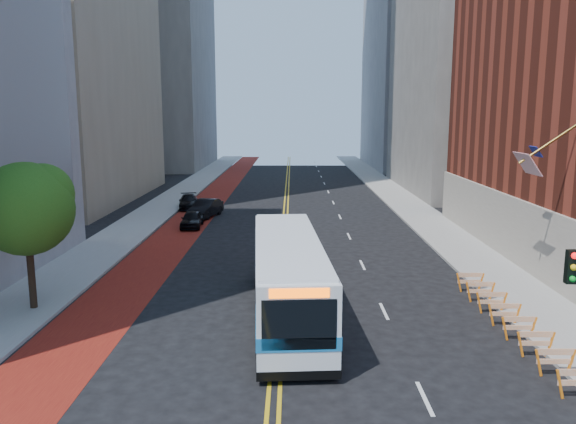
# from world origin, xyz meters

# --- Properties ---
(ground) EXTENTS (160.00, 160.00, 0.00)m
(ground) POSITION_xyz_m (0.00, 0.00, 0.00)
(ground) COLOR black
(ground) RESTS_ON ground
(sidewalk_left) EXTENTS (4.00, 140.00, 0.15)m
(sidewalk_left) POSITION_xyz_m (-12.00, 30.00, 0.07)
(sidewalk_left) COLOR gray
(sidewalk_left) RESTS_ON ground
(sidewalk_right) EXTENTS (4.00, 140.00, 0.15)m
(sidewalk_right) POSITION_xyz_m (12.00, 30.00, 0.07)
(sidewalk_right) COLOR gray
(sidewalk_right) RESTS_ON ground
(bus_lane_paint) EXTENTS (3.60, 140.00, 0.01)m
(bus_lane_paint) POSITION_xyz_m (-8.10, 30.00, 0.00)
(bus_lane_paint) COLOR #5E100D
(bus_lane_paint) RESTS_ON ground
(center_line_inner) EXTENTS (0.14, 140.00, 0.01)m
(center_line_inner) POSITION_xyz_m (-0.18, 30.00, 0.00)
(center_line_inner) COLOR gold
(center_line_inner) RESTS_ON ground
(center_line_outer) EXTENTS (0.14, 140.00, 0.01)m
(center_line_outer) POSITION_xyz_m (0.18, 30.00, 0.00)
(center_line_outer) COLOR gold
(center_line_outer) RESTS_ON ground
(lane_dashes) EXTENTS (0.14, 98.20, 0.01)m
(lane_dashes) POSITION_xyz_m (4.80, 38.00, 0.01)
(lane_dashes) COLOR silver
(lane_dashes) RESTS_ON ground
(midrise_right_near) EXTENTS (18.00, 26.00, 40.00)m
(midrise_right_near) POSITION_xyz_m (23.00, 48.00, 20.00)
(midrise_right_near) COLOR slate
(midrise_right_near) RESTS_ON ground
(construction_barriers) EXTENTS (1.42, 10.91, 1.00)m
(construction_barriers) POSITION_xyz_m (9.60, 3.42, 0.68)
(construction_barriers) COLOR orange
(construction_barriers) RESTS_ON ground
(street_tree) EXTENTS (4.20, 4.20, 6.70)m
(street_tree) POSITION_xyz_m (-11.24, 6.04, 4.91)
(street_tree) COLOR black
(street_tree) RESTS_ON sidewalk_left
(transit_bus) EXTENTS (3.66, 13.12, 3.56)m
(transit_bus) POSITION_xyz_m (0.39, 5.35, 1.86)
(transit_bus) COLOR silver
(transit_bus) RESTS_ON ground
(car_a) EXTENTS (1.69, 3.91, 1.32)m
(car_a) POSITION_xyz_m (-7.41, 25.26, 0.66)
(car_a) COLOR black
(car_a) RESTS_ON ground
(car_b) EXTENTS (2.69, 4.94, 1.54)m
(car_b) POSITION_xyz_m (-6.99, 29.82, 0.77)
(car_b) COLOR black
(car_b) RESTS_ON ground
(car_c) EXTENTS (2.58, 4.69, 1.29)m
(car_c) POSITION_xyz_m (-9.30, 34.31, 0.64)
(car_c) COLOR black
(car_c) RESTS_ON ground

